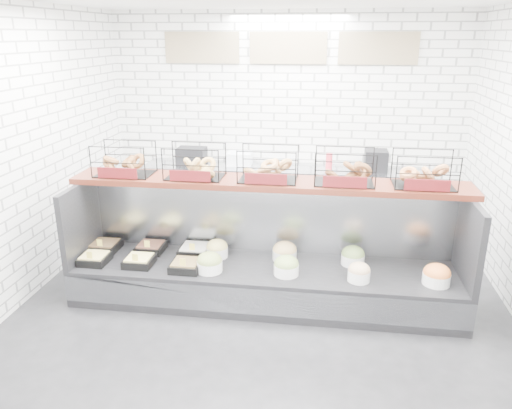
# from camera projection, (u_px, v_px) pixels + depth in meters

# --- Properties ---
(ground) EXTENTS (5.50, 5.50, 0.00)m
(ground) POSITION_uv_depth(u_px,v_px,m) (261.00, 314.00, 5.03)
(ground) COLOR black
(ground) RESTS_ON ground
(room_shell) EXTENTS (5.02, 5.51, 3.01)m
(room_shell) POSITION_uv_depth(u_px,v_px,m) (270.00, 100.00, 4.93)
(room_shell) COLOR white
(room_shell) RESTS_ON ground
(display_case) EXTENTS (4.00, 0.90, 1.20)m
(display_case) POSITION_uv_depth(u_px,v_px,m) (264.00, 270.00, 5.25)
(display_case) COLOR black
(display_case) RESTS_ON ground
(bagel_shelf) EXTENTS (4.10, 0.50, 0.40)m
(bagel_shelf) POSITION_uv_depth(u_px,v_px,m) (268.00, 169.00, 5.07)
(bagel_shelf) COLOR #3E150D
(bagel_shelf) RESTS_ON display_case
(prep_counter) EXTENTS (4.00, 0.60, 1.20)m
(prep_counter) POSITION_uv_depth(u_px,v_px,m) (283.00, 196.00, 7.16)
(prep_counter) COLOR #93969B
(prep_counter) RESTS_ON ground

